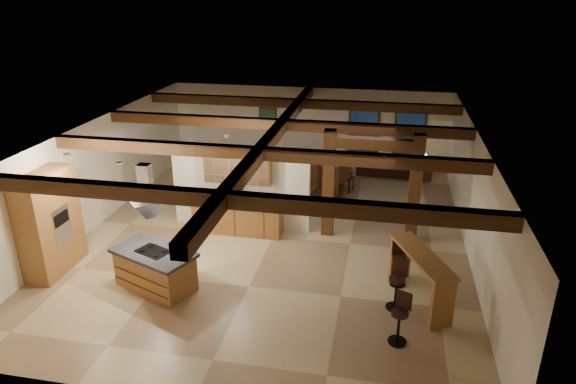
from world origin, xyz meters
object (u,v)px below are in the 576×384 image
at_px(kitchen_island, 155,269).
at_px(sofa, 384,167).
at_px(dining_table, 318,184).
at_px(bar_counter, 421,270).

height_order(kitchen_island, sofa, kitchen_island).
xyz_separation_m(kitchen_island, sofa, (4.81, 8.39, -0.19)).
xyz_separation_m(kitchen_island, dining_table, (2.79, 6.08, -0.11)).
bearing_deg(bar_counter, sofa, 96.60).
bearing_deg(kitchen_island, dining_table, 65.38).
distance_m(dining_table, sofa, 3.07).
bearing_deg(sofa, bar_counter, 99.07).
bearing_deg(kitchen_island, sofa, 60.17).
xyz_separation_m(dining_table, bar_counter, (2.93, -5.50, 0.40)).
xyz_separation_m(dining_table, sofa, (2.02, 2.31, -0.08)).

